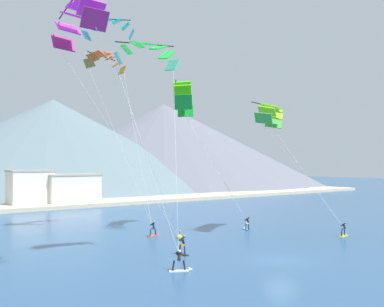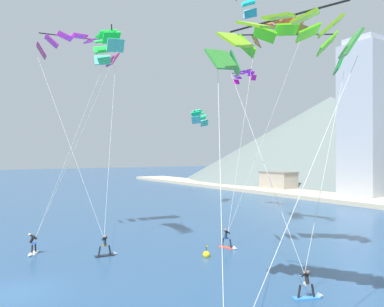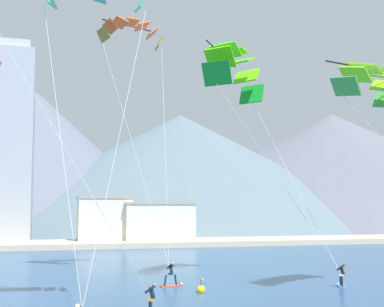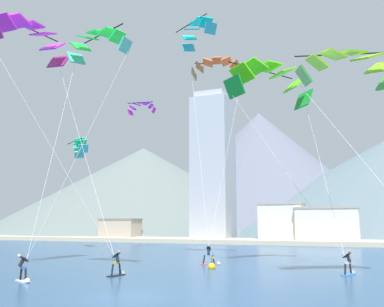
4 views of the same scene
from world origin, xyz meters
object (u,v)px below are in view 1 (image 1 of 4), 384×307
Objects in this scene: kitesurfer_mid_center at (247,226)px; parafoil_kite_far_right at (79,20)px; parafoil_kite_near_trail at (147,53)px; parafoil_kite_mid_center at (183,95)px; parafoil_kite_far_left at (271,113)px; parafoil_kite_distant_high_outer at (108,26)px; kitesurfer_far_right at (181,248)px; kitesurfer_near_lead at (154,231)px; kitesurfer_near_trail at (182,264)px; parafoil_kite_near_lead at (106,61)px; race_marker_buoy at (179,237)px; kitesurfer_far_left at (344,232)px.

kitesurfer_mid_center is 29.99m from parafoil_kite_far_right.
parafoil_kite_mid_center is at bearing 41.33° from parafoil_kite_near_trail.
parafoil_kite_far_left is 20.91m from parafoil_kite_distant_high_outer.
parafoil_kite_distant_high_outer reaches higher than kitesurfer_far_right.
kitesurfer_far_right is at bearing -2.46° from parafoil_kite_far_right.
kitesurfer_mid_center is 15.40m from kitesurfer_far_right.
kitesurfer_mid_center is at bearing -37.45° from parafoil_kite_mid_center.
parafoil_kite_distant_high_outer is (-3.12, 4.84, 22.81)m from kitesurfer_near_lead.
kitesurfer_near_trail is 20.73m from kitesurfer_mid_center.
parafoil_kite_far_left is (13.66, -13.93, -6.60)m from parafoil_kite_near_lead.
parafoil_kite_mid_center is (11.11, 9.77, -1.23)m from parafoil_kite_near_trail.
kitesurfer_far_right is at bearing -94.32° from parafoil_kite_near_lead.
kitesurfer_far_right is 0.13× the size of parafoil_kite_far_left.
kitesurfer_far_right is at bearing -90.45° from parafoil_kite_distant_high_outer.
kitesurfer_mid_center is 17.08m from parafoil_kite_mid_center.
race_marker_buoy is (7.23, 5.29, -16.90)m from parafoil_kite_near_trail.
parafoil_kite_far_right is (-23.29, -5.76, 18.00)m from kitesurfer_mid_center.
parafoil_kite_distant_high_outer is at bearing 157.43° from parafoil_kite_mid_center.
parafoil_kite_mid_center reaches higher than kitesurfer_mid_center.
parafoil_kite_near_trail is (-22.05, 4.37, 16.62)m from kitesurfer_far_left.
race_marker_buoy is (-3.88, -4.49, -15.67)m from parafoil_kite_mid_center.
kitesurfer_near_trail is 22.67m from kitesurfer_far_left.
parafoil_kite_near_trail is (-4.19, -16.07, -3.02)m from parafoil_kite_near_lead.
kitesurfer_far_right is at bearing -109.33° from kitesurfer_near_lead.
kitesurfer_far_left is 23.59m from parafoil_kite_mid_center.
parafoil_kite_distant_high_outer is (9.28, 13.66, 4.85)m from parafoil_kite_far_right.
kitesurfer_mid_center is 25.83m from parafoil_kite_near_lead.
parafoil_kite_mid_center reaches higher than kitesurfer_far_right.
parafoil_kite_distant_high_outer is at bearing 137.39° from kitesurfer_far_left.
parafoil_kite_near_lead is at bearing 104.08° from kitesurfer_near_lead.
kitesurfer_mid_center is at bearing -29.41° from parafoil_kite_distant_high_outer.
parafoil_kite_mid_center is 16.76m from race_marker_buoy.
kitesurfer_far_left is at bearing -10.23° from kitesurfer_far_right.
parafoil_kite_far_left is at bearing 122.81° from kitesurfer_far_left.
parafoil_kite_far_left is (18.42, 7.85, 12.99)m from kitesurfer_near_trail.
parafoil_kite_mid_center reaches higher than parafoil_kite_far_left.
kitesurfer_near_lead is 0.10× the size of parafoil_kite_far_right.
kitesurfer_near_trail is 1.69× the size of race_marker_buoy.
race_marker_buoy is (-14.82, 9.66, -0.28)m from kitesurfer_far_left.
parafoil_kite_distant_high_outer is (3.02, 13.14, 6.25)m from parafoil_kite_near_trail.
kitesurfer_near_lead is 0.13× the size of parafoil_kite_far_left.
parafoil_kite_near_trail reaches higher than kitesurfer_mid_center.
kitesurfer_near_lead is 21.16m from parafoil_kite_near_lead.
parafoil_kite_near_lead is 20.59m from parafoil_kite_far_left.
parafoil_kite_mid_center is at bearing 52.49° from kitesurfer_far_right.
parafoil_kite_mid_center is at bearing 30.65° from parafoil_kite_far_right.
parafoil_kite_near_trail is at bearing -162.89° from kitesurfer_mid_center.
race_marker_buoy is (-9.80, 0.05, -0.30)m from kitesurfer_mid_center.
kitesurfer_mid_center is 0.11× the size of parafoil_kite_mid_center.
kitesurfer_far_right is 0.11× the size of parafoil_kite_near_trail.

